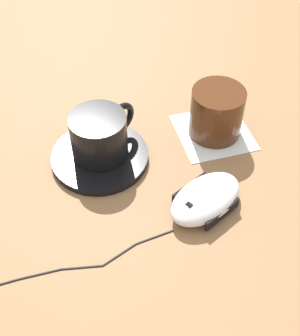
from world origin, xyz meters
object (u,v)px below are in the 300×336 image
saucer (100,157)px  coffee_cup (100,135)px  computer_mouse (205,199)px  drinking_glass (217,112)px

saucer → coffee_cup: bearing=65.9°
computer_mouse → drinking_glass: drinking_glass is taller
coffee_cup → computer_mouse: size_ratio=0.77×
saucer → drinking_glass: 0.19m
saucer → drinking_glass: (0.18, 0.07, 0.04)m
drinking_glass → computer_mouse: bearing=-97.9°
computer_mouse → drinking_glass: 0.16m
coffee_cup → drinking_glass: drinking_glass is taller
saucer → computer_mouse: computer_mouse is taller
saucer → coffee_cup: 0.04m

